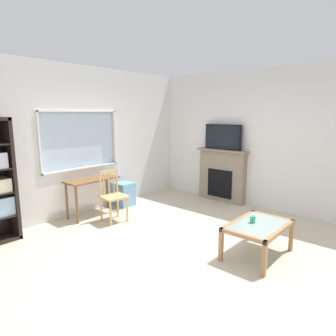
{
  "coord_description": "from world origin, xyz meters",
  "views": [
    {
      "loc": [
        -3.13,
        -2.58,
        1.9
      ],
      "look_at": [
        0.38,
        0.52,
        1.03
      ],
      "focal_mm": 31.53,
      "sensor_mm": 36.0,
      "label": 1
    }
  ],
  "objects_px": {
    "wooden_chair": "(113,196)",
    "sippy_cup": "(253,219)",
    "plastic_drawer_unit": "(124,194)",
    "desk_under_window": "(93,185)",
    "coffee_table": "(258,228)",
    "tv": "(223,137)",
    "fireplace": "(222,175)"
  },
  "relations": [
    {
      "from": "plastic_drawer_unit",
      "to": "sippy_cup",
      "type": "xyz_separation_m",
      "value": [
        -0.27,
        -3.01,
        0.25
      ]
    },
    {
      "from": "plastic_drawer_unit",
      "to": "wooden_chair",
      "type": "bearing_deg",
      "value": -141.93
    },
    {
      "from": "fireplace",
      "to": "coffee_table",
      "type": "height_order",
      "value": "fireplace"
    },
    {
      "from": "coffee_table",
      "to": "sippy_cup",
      "type": "bearing_deg",
      "value": 93.53
    },
    {
      "from": "wooden_chair",
      "to": "coffee_table",
      "type": "bearing_deg",
      "value": -79.85
    },
    {
      "from": "desk_under_window",
      "to": "sippy_cup",
      "type": "height_order",
      "value": "desk_under_window"
    },
    {
      "from": "plastic_drawer_unit",
      "to": "fireplace",
      "type": "bearing_deg",
      "value": -39.58
    },
    {
      "from": "desk_under_window",
      "to": "plastic_drawer_unit",
      "type": "distance_m",
      "value": 0.86
    },
    {
      "from": "fireplace",
      "to": "tv",
      "type": "xyz_separation_m",
      "value": [
        -0.02,
        0.0,
        0.84
      ]
    },
    {
      "from": "plastic_drawer_unit",
      "to": "fireplace",
      "type": "distance_m",
      "value": 2.17
    },
    {
      "from": "wooden_chair",
      "to": "sippy_cup",
      "type": "distance_m",
      "value": 2.48
    },
    {
      "from": "desk_under_window",
      "to": "tv",
      "type": "distance_m",
      "value": 2.87
    },
    {
      "from": "plastic_drawer_unit",
      "to": "fireplace",
      "type": "relative_size",
      "value": 0.42
    },
    {
      "from": "desk_under_window",
      "to": "coffee_table",
      "type": "xyz_separation_m",
      "value": [
        0.52,
        -3.04,
        -0.2
      ]
    },
    {
      "from": "wooden_chair",
      "to": "coffee_table",
      "type": "relative_size",
      "value": 0.95
    },
    {
      "from": "fireplace",
      "to": "sippy_cup",
      "type": "bearing_deg",
      "value": -139.55
    },
    {
      "from": "wooden_chair",
      "to": "plastic_drawer_unit",
      "type": "xyz_separation_m",
      "value": [
        0.72,
        0.56,
        -0.22
      ]
    },
    {
      "from": "plastic_drawer_unit",
      "to": "sippy_cup",
      "type": "distance_m",
      "value": 3.03
    },
    {
      "from": "desk_under_window",
      "to": "wooden_chair",
      "type": "xyz_separation_m",
      "value": [
        0.06,
        -0.51,
        -0.12
      ]
    },
    {
      "from": "desk_under_window",
      "to": "plastic_drawer_unit",
      "type": "height_order",
      "value": "desk_under_window"
    },
    {
      "from": "plastic_drawer_unit",
      "to": "coffee_table",
      "type": "height_order",
      "value": "plastic_drawer_unit"
    },
    {
      "from": "desk_under_window",
      "to": "tv",
      "type": "bearing_deg",
      "value": -28.55
    },
    {
      "from": "desk_under_window",
      "to": "sippy_cup",
      "type": "distance_m",
      "value": 3.0
    },
    {
      "from": "coffee_table",
      "to": "sippy_cup",
      "type": "height_order",
      "value": "sippy_cup"
    },
    {
      "from": "fireplace",
      "to": "coffee_table",
      "type": "xyz_separation_m",
      "value": [
        -1.92,
        -1.72,
        -0.19
      ]
    },
    {
      "from": "wooden_chair",
      "to": "tv",
      "type": "xyz_separation_m",
      "value": [
        2.35,
        -0.8,
        0.95
      ]
    },
    {
      "from": "wooden_chair",
      "to": "fireplace",
      "type": "xyz_separation_m",
      "value": [
        2.37,
        -0.8,
        0.11
      ]
    },
    {
      "from": "tv",
      "to": "sippy_cup",
      "type": "xyz_separation_m",
      "value": [
        -1.91,
        -1.64,
        -0.91
      ]
    },
    {
      "from": "fireplace",
      "to": "sippy_cup",
      "type": "xyz_separation_m",
      "value": [
        -1.92,
        -1.64,
        -0.08
      ]
    },
    {
      "from": "wooden_chair",
      "to": "tv",
      "type": "distance_m",
      "value": 2.66
    },
    {
      "from": "desk_under_window",
      "to": "tv",
      "type": "height_order",
      "value": "tv"
    },
    {
      "from": "sippy_cup",
      "to": "fireplace",
      "type": "bearing_deg",
      "value": 40.45
    }
  ]
}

